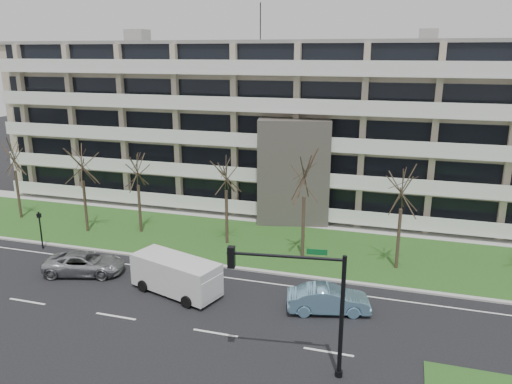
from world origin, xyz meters
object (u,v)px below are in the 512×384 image
(silver_pickup, at_px, (84,263))
(blue_sedan, at_px, (328,299))
(traffic_signal, at_px, (303,294))
(white_van, at_px, (177,273))
(pedestrian_signal, at_px, (40,225))

(silver_pickup, relative_size, blue_sedan, 1.11)
(blue_sedan, bearing_deg, traffic_signal, 162.08)
(blue_sedan, xyz_separation_m, traffic_signal, (-0.34, -5.96, 3.22))
(white_van, bearing_deg, pedestrian_signal, -178.26)
(blue_sedan, distance_m, traffic_signal, 6.78)
(blue_sedan, relative_size, white_van, 0.77)
(silver_pickup, relative_size, traffic_signal, 0.84)
(silver_pickup, xyz_separation_m, pedestrian_signal, (-5.75, 2.88, 1.13))
(white_van, relative_size, pedestrian_signal, 2.10)
(white_van, height_order, pedestrian_signal, pedestrian_signal)
(blue_sedan, distance_m, white_van, 9.27)
(blue_sedan, height_order, pedestrian_signal, pedestrian_signal)
(traffic_signal, height_order, pedestrian_signal, traffic_signal)
(silver_pickup, bearing_deg, traffic_signal, -126.63)
(blue_sedan, height_order, white_van, white_van)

